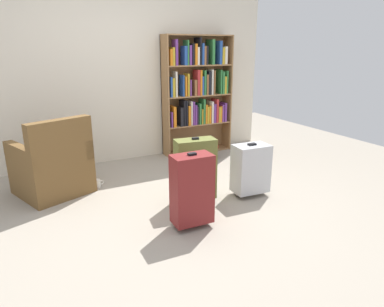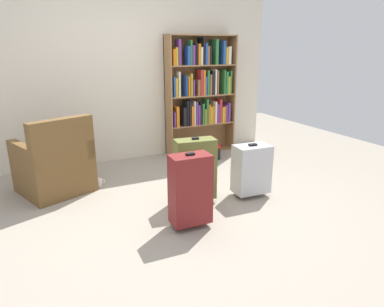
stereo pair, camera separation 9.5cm
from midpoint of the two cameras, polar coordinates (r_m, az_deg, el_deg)
The scene contains 9 objects.
ground_plane at distance 3.62m, azimuth -1.98°, elevation -9.29°, with size 8.24×8.24×0.00m, color #9E9384.
back_wall at distance 5.10m, azimuth -11.21°, elevation 13.38°, with size 4.71×0.10×2.60m, color beige.
bookshelf at distance 5.37m, azimuth 2.01°, elevation 10.36°, with size 1.10×0.27×1.79m.
armchair at distance 4.21m, azimuth -21.17°, elevation -1.94°, with size 0.91×0.91×0.90m.
mug at distance 4.32m, azimuth -14.56°, elevation -4.66°, with size 0.12×0.08×0.10m.
storage_box at distance 5.16m, azimuth 2.65°, elevation 0.37°, with size 0.39×0.29×0.22m.
suitcase_silver at distance 3.89m, azimuth 10.53°, elevation -2.54°, with size 0.40×0.27×0.61m.
suitcase_olive at distance 3.65m, azimuth 1.29°, elevation -2.64°, with size 0.45×0.25×0.73m.
suitcase_dark_red at distance 3.15m, azimuth 0.59°, elevation -5.98°, with size 0.37×0.22×0.72m.
Camera 2 is at (-1.24, -2.99, 1.62)m, focal length 32.13 mm.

